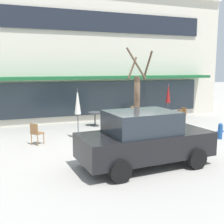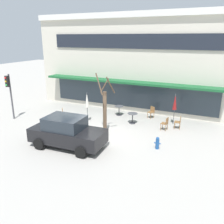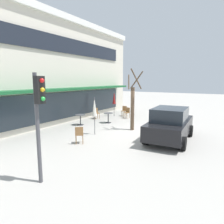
{
  "view_description": "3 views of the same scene",
  "coord_description": "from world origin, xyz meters",
  "px_view_note": "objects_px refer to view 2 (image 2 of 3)",
  "views": [
    {
      "loc": [
        -4.62,
        -9.5,
        3.08
      ],
      "look_at": [
        0.22,
        3.38,
        0.91
      ],
      "focal_mm": 45.0,
      "sensor_mm": 36.0,
      "label": 1
    },
    {
      "loc": [
        6.83,
        -11.87,
        5.94
      ],
      "look_at": [
        -0.05,
        2.78,
        0.81
      ],
      "focal_mm": 38.0,
      "sensor_mm": 36.0,
      "label": 2
    },
    {
      "loc": [
        -11.05,
        -4.56,
        3.18
      ],
      "look_at": [
        0.27,
        2.31,
        1.06
      ],
      "focal_mm": 32.0,
      "sensor_mm": 36.0,
      "label": 3
    }
  ],
  "objects_px": {
    "cafe_chair_2": "(152,111)",
    "patio_umbrella_green_folded": "(87,100)",
    "cafe_chair_3": "(165,123)",
    "parked_sedan": "(67,132)",
    "cafe_table_near_wall": "(119,109)",
    "street_tree": "(105,109)",
    "cafe_table_streetside": "(133,117)",
    "patio_umbrella_cream_folded": "(175,102)",
    "cafe_chair_0": "(179,121)",
    "cafe_chair_1": "(64,113)",
    "fire_hydrant": "(157,143)",
    "traffic_light_pole": "(9,89)"
  },
  "relations": [
    {
      "from": "patio_umbrella_cream_folded",
      "to": "cafe_chair_0",
      "type": "distance_m",
      "value": 1.42
    },
    {
      "from": "patio_umbrella_green_folded",
      "to": "street_tree",
      "type": "height_order",
      "value": "street_tree"
    },
    {
      "from": "cafe_table_streetside",
      "to": "cafe_chair_0",
      "type": "xyz_separation_m",
      "value": [
        3.19,
        0.34,
        0.01
      ]
    },
    {
      "from": "patio_umbrella_green_folded",
      "to": "parked_sedan",
      "type": "distance_m",
      "value": 4.3
    },
    {
      "from": "patio_umbrella_green_folded",
      "to": "street_tree",
      "type": "relative_size",
      "value": 0.57
    },
    {
      "from": "street_tree",
      "to": "fire_hydrant",
      "type": "bearing_deg",
      "value": -12.21
    },
    {
      "from": "fire_hydrant",
      "to": "cafe_chair_2",
      "type": "bearing_deg",
      "value": 109.71
    },
    {
      "from": "parked_sedan",
      "to": "street_tree",
      "type": "bearing_deg",
      "value": 68.95
    },
    {
      "from": "cafe_table_streetside",
      "to": "cafe_chair_3",
      "type": "relative_size",
      "value": 0.85
    },
    {
      "from": "traffic_light_pole",
      "to": "street_tree",
      "type": "bearing_deg",
      "value": 3.94
    },
    {
      "from": "street_tree",
      "to": "traffic_light_pole",
      "type": "height_order",
      "value": "street_tree"
    },
    {
      "from": "parked_sedan",
      "to": "traffic_light_pole",
      "type": "relative_size",
      "value": 1.26
    },
    {
      "from": "patio_umbrella_green_folded",
      "to": "fire_hydrant",
      "type": "distance_m",
      "value": 6.34
    },
    {
      "from": "cafe_chair_3",
      "to": "cafe_table_streetside",
      "type": "bearing_deg",
      "value": 172.28
    },
    {
      "from": "patio_umbrella_cream_folded",
      "to": "cafe_chair_2",
      "type": "bearing_deg",
      "value": 159.91
    },
    {
      "from": "cafe_chair_0",
      "to": "cafe_chair_1",
      "type": "bearing_deg",
      "value": -167.89
    },
    {
      "from": "patio_umbrella_cream_folded",
      "to": "cafe_chair_3",
      "type": "height_order",
      "value": "patio_umbrella_cream_folded"
    },
    {
      "from": "cafe_table_near_wall",
      "to": "patio_umbrella_cream_folded",
      "type": "bearing_deg",
      "value": -2.98
    },
    {
      "from": "cafe_chair_2",
      "to": "parked_sedan",
      "type": "bearing_deg",
      "value": -112.79
    },
    {
      "from": "cafe_table_streetside",
      "to": "fire_hydrant",
      "type": "height_order",
      "value": "cafe_table_streetside"
    },
    {
      "from": "cafe_chair_3",
      "to": "cafe_table_near_wall",
      "type": "bearing_deg",
      "value": 157.96
    },
    {
      "from": "cafe_chair_2",
      "to": "fire_hydrant",
      "type": "relative_size",
      "value": 1.26
    },
    {
      "from": "patio_umbrella_green_folded",
      "to": "cafe_chair_0",
      "type": "bearing_deg",
      "value": 12.27
    },
    {
      "from": "cafe_chair_2",
      "to": "cafe_table_near_wall",
      "type": "bearing_deg",
      "value": -170.13
    },
    {
      "from": "cafe_chair_3",
      "to": "parked_sedan",
      "type": "height_order",
      "value": "parked_sedan"
    },
    {
      "from": "parked_sedan",
      "to": "street_tree",
      "type": "distance_m",
      "value": 2.95
    },
    {
      "from": "street_tree",
      "to": "patio_umbrella_green_folded",
      "type": "bearing_deg",
      "value": 146.59
    },
    {
      "from": "street_tree",
      "to": "cafe_table_streetside",
      "type": "bearing_deg",
      "value": 68.4
    },
    {
      "from": "patio_umbrella_cream_folded",
      "to": "street_tree",
      "type": "xyz_separation_m",
      "value": [
        -3.68,
        -3.55,
        -0.02
      ]
    },
    {
      "from": "cafe_table_streetside",
      "to": "patio_umbrella_cream_folded",
      "type": "distance_m",
      "value": 3.12
    },
    {
      "from": "cafe_table_near_wall",
      "to": "cafe_chair_1",
      "type": "xyz_separation_m",
      "value": [
        -3.32,
        -2.73,
        0.01
      ]
    },
    {
      "from": "cafe_chair_2",
      "to": "patio_umbrella_green_folded",
      "type": "bearing_deg",
      "value": -145.19
    },
    {
      "from": "cafe_table_near_wall",
      "to": "street_tree",
      "type": "height_order",
      "value": "street_tree"
    },
    {
      "from": "cafe_table_near_wall",
      "to": "street_tree",
      "type": "distance_m",
      "value": 3.98
    },
    {
      "from": "cafe_table_streetside",
      "to": "patio_umbrella_cream_folded",
      "type": "xyz_separation_m",
      "value": [
        2.7,
        1.09,
        1.11
      ]
    },
    {
      "from": "cafe_table_streetside",
      "to": "cafe_chair_3",
      "type": "bearing_deg",
      "value": -7.72
    },
    {
      "from": "patio_umbrella_green_folded",
      "to": "cafe_chair_3",
      "type": "bearing_deg",
      "value": 7.21
    },
    {
      "from": "patio_umbrella_green_folded",
      "to": "parked_sedan",
      "type": "bearing_deg",
      "value": -74.57
    },
    {
      "from": "patio_umbrella_cream_folded",
      "to": "fire_hydrant",
      "type": "xyz_separation_m",
      "value": [
        -0.02,
        -4.34,
        -1.27
      ]
    },
    {
      "from": "patio_umbrella_green_folded",
      "to": "fire_hydrant",
      "type": "bearing_deg",
      "value": -20.84
    },
    {
      "from": "cafe_chair_0",
      "to": "fire_hydrant",
      "type": "distance_m",
      "value": 3.62
    },
    {
      "from": "cafe_table_streetside",
      "to": "cafe_chair_3",
      "type": "xyz_separation_m",
      "value": [
        2.44,
        -0.33,
        0.01
      ]
    },
    {
      "from": "cafe_chair_1",
      "to": "cafe_chair_3",
      "type": "bearing_deg",
      "value": 8.29
    },
    {
      "from": "patio_umbrella_green_folded",
      "to": "cafe_chair_3",
      "type": "relative_size",
      "value": 2.47
    },
    {
      "from": "patio_umbrella_cream_folded",
      "to": "street_tree",
      "type": "height_order",
      "value": "street_tree"
    },
    {
      "from": "patio_umbrella_green_folded",
      "to": "patio_umbrella_cream_folded",
      "type": "distance_m",
      "value": 6.2
    },
    {
      "from": "cafe_chair_2",
      "to": "fire_hydrant",
      "type": "bearing_deg",
      "value": -70.29
    },
    {
      "from": "street_tree",
      "to": "traffic_light_pole",
      "type": "distance_m",
      "value": 7.61
    },
    {
      "from": "cafe_chair_0",
      "to": "patio_umbrella_cream_folded",
      "type": "bearing_deg",
      "value": 122.59
    },
    {
      "from": "patio_umbrella_cream_folded",
      "to": "cafe_chair_2",
      "type": "distance_m",
      "value": 2.22
    }
  ]
}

